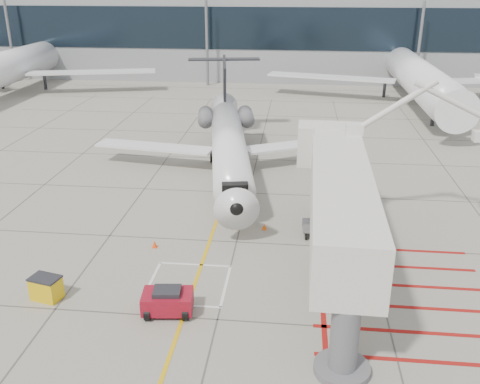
# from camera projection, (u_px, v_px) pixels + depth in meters

# --- Properties ---
(ground_plane) EXTENTS (260.00, 260.00, 0.00)m
(ground_plane) POSITION_uv_depth(u_px,v_px,m) (228.00, 276.00, 28.95)
(ground_plane) COLOR gray
(ground_plane) RESTS_ON ground
(regional_jet) EXTENTS (27.77, 32.79, 7.71)m
(regional_jet) POSITION_uv_depth(u_px,v_px,m) (230.00, 135.00, 40.66)
(regional_jet) COLOR white
(regional_jet) RESTS_ON ground_plane
(jet_bridge) EXTENTS (9.88, 20.22, 8.02)m
(jet_bridge) POSITION_uv_depth(u_px,v_px,m) (340.00, 214.00, 26.74)
(jet_bridge) COLOR silver
(jet_bridge) RESTS_ON ground_plane
(pushback_tug) EXTENTS (2.53, 1.74, 1.39)m
(pushback_tug) POSITION_uv_depth(u_px,v_px,m) (168.00, 300.00, 25.53)
(pushback_tug) COLOR maroon
(pushback_tug) RESTS_ON ground_plane
(spill_bin) EXTENTS (1.61, 1.26, 1.23)m
(spill_bin) POSITION_uv_depth(u_px,v_px,m) (46.00, 288.00, 26.70)
(spill_bin) COLOR #DEB10C
(spill_bin) RESTS_ON ground_plane
(baggage_cart) EXTENTS (1.81, 1.22, 1.09)m
(baggage_cart) POSITION_uv_depth(u_px,v_px,m) (317.00, 229.00, 33.11)
(baggage_cart) COLOR #5D5D63
(baggage_cart) RESTS_ON ground_plane
(ground_power_unit) EXTENTS (2.18, 1.39, 1.65)m
(ground_power_unit) POSITION_uv_depth(u_px,v_px,m) (331.00, 234.00, 31.81)
(ground_power_unit) COLOR silver
(ground_power_unit) RESTS_ON ground_plane
(cone_nose) EXTENTS (0.32, 0.32, 0.44)m
(cone_nose) POSITION_uv_depth(u_px,v_px,m) (155.00, 244.00, 31.93)
(cone_nose) COLOR #ED3F0C
(cone_nose) RESTS_ON ground_plane
(cone_side) EXTENTS (0.31, 0.31, 0.43)m
(cone_side) POSITION_uv_depth(u_px,v_px,m) (264.00, 226.00, 34.20)
(cone_side) COLOR #E6540C
(cone_side) RESTS_ON ground_plane
(terminal_building) EXTENTS (180.00, 28.00, 14.00)m
(terminal_building) POSITION_uv_depth(u_px,v_px,m) (340.00, 28.00, 89.85)
(terminal_building) COLOR gray
(terminal_building) RESTS_ON ground_plane
(terminal_glass_band) EXTENTS (180.00, 0.10, 6.00)m
(terminal_glass_band) POSITION_uv_depth(u_px,v_px,m) (347.00, 29.00, 76.53)
(terminal_glass_band) COLOR black
(terminal_glass_band) RESTS_ON ground_plane
(bg_aircraft_b) EXTENTS (38.82, 43.13, 12.94)m
(bg_aircraft_b) POSITION_uv_depth(u_px,v_px,m) (10.00, 45.00, 72.47)
(bg_aircraft_b) COLOR silver
(bg_aircraft_b) RESTS_ON ground_plane
(bg_aircraft_c) EXTENTS (37.52, 41.69, 12.51)m
(bg_aircraft_c) POSITION_uv_depth(u_px,v_px,m) (416.00, 52.00, 67.21)
(bg_aircraft_c) COLOR silver
(bg_aircraft_c) RESTS_ON ground_plane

